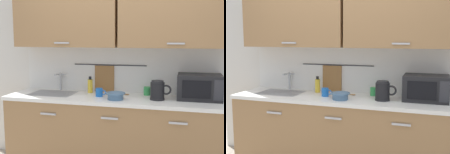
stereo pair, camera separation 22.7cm
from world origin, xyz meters
TOP-DOWN VIEW (x-y plane):
  - counter_unit at (-0.01, 0.30)m, footprint 2.53×0.64m
  - back_wall_assembly at (-0.00, 0.53)m, footprint 3.70×0.41m
  - sink_faucet at (-0.79, 0.53)m, footprint 0.09×0.17m
  - microwave at (0.89, 0.41)m, footprint 0.46×0.35m
  - electric_kettle at (0.46, 0.27)m, footprint 0.23×0.16m
  - dish_soap_bottle at (-0.37, 0.47)m, footprint 0.06×0.06m
  - mug_near_sink at (-0.19, 0.28)m, footprint 0.12×0.08m
  - mixing_bowl at (0.02, 0.17)m, footprint 0.21×0.21m
  - mug_by_kettle at (0.32, 0.49)m, footprint 0.12×0.08m
  - wooden_spoon at (0.02, 0.46)m, footprint 0.27×0.10m

SIDE VIEW (x-z plane):
  - counter_unit at x=-0.01m, z-range 0.01..0.91m
  - wooden_spoon at x=0.02m, z-range 0.90..0.91m
  - mixing_bowl at x=0.02m, z-range 0.91..0.98m
  - mug_near_sink at x=-0.19m, z-range 0.90..1.00m
  - mug_by_kettle at x=0.32m, z-range 0.90..1.00m
  - dish_soap_bottle at x=-0.37m, z-range 0.89..1.08m
  - electric_kettle at x=0.46m, z-range 0.90..1.11m
  - microwave at x=0.89m, z-range 0.90..1.17m
  - sink_faucet at x=-0.79m, z-range 0.93..1.15m
  - back_wall_assembly at x=0.00m, z-range 0.27..2.77m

